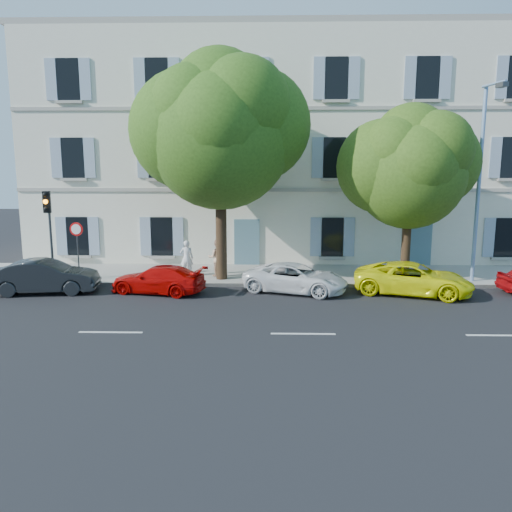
{
  "coord_description": "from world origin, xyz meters",
  "views": [
    {
      "loc": [
        -1.09,
        -18.8,
        5.01
      ],
      "look_at": [
        -1.61,
        2.0,
        1.4
      ],
      "focal_mm": 35.0,
      "sensor_mm": 36.0,
      "label": 1
    }
  ],
  "objects_px": {
    "car_white_coupe": "(296,278)",
    "street_lamp": "(481,173)",
    "car_dark_sedan": "(45,277)",
    "car_yellow_supercar": "(413,279)",
    "traffic_light": "(48,217)",
    "tree_left": "(220,138)",
    "tree_right": "(410,173)",
    "car_red_coupe": "(158,279)",
    "pedestrian_a": "(187,258)",
    "pedestrian_b": "(217,258)",
    "road_sign": "(77,239)"
  },
  "relations": [
    {
      "from": "tree_right",
      "to": "street_lamp",
      "type": "xyz_separation_m",
      "value": [
        3.02,
        0.0,
        -0.0
      ]
    },
    {
      "from": "tree_left",
      "to": "street_lamp",
      "type": "relative_size",
      "value": 1.16
    },
    {
      "from": "car_white_coupe",
      "to": "car_yellow_supercar",
      "type": "height_order",
      "value": "car_yellow_supercar"
    },
    {
      "from": "car_yellow_supercar",
      "to": "street_lamp",
      "type": "distance_m",
      "value": 5.51
    },
    {
      "from": "car_dark_sedan",
      "to": "street_lamp",
      "type": "xyz_separation_m",
      "value": [
        18.16,
        1.9,
        4.16
      ]
    },
    {
      "from": "car_red_coupe",
      "to": "tree_left",
      "type": "height_order",
      "value": "tree_left"
    },
    {
      "from": "tree_left",
      "to": "traffic_light",
      "type": "height_order",
      "value": "tree_left"
    },
    {
      "from": "pedestrian_a",
      "to": "street_lamp",
      "type": "bearing_deg",
      "value": 173.64
    },
    {
      "from": "road_sign",
      "to": "car_yellow_supercar",
      "type": "bearing_deg",
      "value": -5.96
    },
    {
      "from": "tree_right",
      "to": "car_yellow_supercar",
      "type": "bearing_deg",
      "value": -93.47
    },
    {
      "from": "road_sign",
      "to": "pedestrian_a",
      "type": "xyz_separation_m",
      "value": [
        4.61,
        1.19,
        -1.05
      ]
    },
    {
      "from": "car_red_coupe",
      "to": "pedestrian_a",
      "type": "xyz_separation_m",
      "value": [
        0.75,
        2.72,
        0.41
      ]
    },
    {
      "from": "car_white_coupe",
      "to": "street_lamp",
      "type": "distance_m",
      "value": 9.08
    },
    {
      "from": "car_red_coupe",
      "to": "tree_right",
      "type": "relative_size",
      "value": 0.53
    },
    {
      "from": "tree_right",
      "to": "pedestrian_a",
      "type": "xyz_separation_m",
      "value": [
        -9.77,
        0.97,
        -3.88
      ]
    },
    {
      "from": "car_dark_sedan",
      "to": "pedestrian_a",
      "type": "xyz_separation_m",
      "value": [
        5.36,
        2.87,
        0.29
      ]
    },
    {
      "from": "tree_left",
      "to": "tree_right",
      "type": "xyz_separation_m",
      "value": [
        8.1,
        -0.34,
        -1.5
      ]
    },
    {
      "from": "car_dark_sedan",
      "to": "tree_right",
      "type": "relative_size",
      "value": 0.57
    },
    {
      "from": "car_white_coupe",
      "to": "road_sign",
      "type": "distance_m",
      "value": 9.7
    },
    {
      "from": "street_lamp",
      "to": "pedestrian_b",
      "type": "relative_size",
      "value": 4.85
    },
    {
      "from": "pedestrian_b",
      "to": "road_sign",
      "type": "bearing_deg",
      "value": 8.68
    },
    {
      "from": "car_dark_sedan",
      "to": "street_lamp",
      "type": "relative_size",
      "value": 0.51
    },
    {
      "from": "car_red_coupe",
      "to": "car_yellow_supercar",
      "type": "xyz_separation_m",
      "value": [
        10.42,
        0.04,
        0.08
      ]
    },
    {
      "from": "traffic_light",
      "to": "road_sign",
      "type": "relative_size",
      "value": 1.52
    },
    {
      "from": "car_white_coupe",
      "to": "street_lamp",
      "type": "bearing_deg",
      "value": -60.92
    },
    {
      "from": "car_red_coupe",
      "to": "car_white_coupe",
      "type": "relative_size",
      "value": 0.92
    },
    {
      "from": "tree_right",
      "to": "pedestrian_a",
      "type": "relative_size",
      "value": 4.44
    },
    {
      "from": "car_white_coupe",
      "to": "tree_right",
      "type": "relative_size",
      "value": 0.58
    },
    {
      "from": "car_dark_sedan",
      "to": "traffic_light",
      "type": "xyz_separation_m",
      "value": [
        -0.39,
        1.56,
        2.32
      ]
    },
    {
      "from": "car_dark_sedan",
      "to": "car_white_coupe",
      "type": "height_order",
      "value": "car_dark_sedan"
    },
    {
      "from": "tree_right",
      "to": "tree_left",
      "type": "bearing_deg",
      "value": 177.58
    },
    {
      "from": "car_yellow_supercar",
      "to": "pedestrian_b",
      "type": "distance_m",
      "value": 8.67
    },
    {
      "from": "road_sign",
      "to": "pedestrian_a",
      "type": "height_order",
      "value": "road_sign"
    },
    {
      "from": "car_red_coupe",
      "to": "street_lamp",
      "type": "xyz_separation_m",
      "value": [
        13.55,
        1.75,
        4.29
      ]
    },
    {
      "from": "tree_right",
      "to": "pedestrian_b",
      "type": "distance_m",
      "value": 9.25
    },
    {
      "from": "car_white_coupe",
      "to": "car_yellow_supercar",
      "type": "bearing_deg",
      "value": -74.43
    },
    {
      "from": "tree_right",
      "to": "pedestrian_a",
      "type": "bearing_deg",
      "value": 174.32
    },
    {
      "from": "pedestrian_b",
      "to": "car_red_coupe",
      "type": "bearing_deg",
      "value": 48.93
    },
    {
      "from": "car_dark_sedan",
      "to": "car_yellow_supercar",
      "type": "bearing_deg",
      "value": -96.71
    },
    {
      "from": "traffic_light",
      "to": "street_lamp",
      "type": "height_order",
      "value": "street_lamp"
    },
    {
      "from": "pedestrian_a",
      "to": "road_sign",
      "type": "bearing_deg",
      "value": 12.4
    },
    {
      "from": "tree_right",
      "to": "road_sign",
      "type": "bearing_deg",
      "value": -179.15
    },
    {
      "from": "car_red_coupe",
      "to": "tree_left",
      "type": "bearing_deg",
      "value": 144.1
    },
    {
      "from": "car_white_coupe",
      "to": "tree_right",
      "type": "height_order",
      "value": "tree_right"
    },
    {
      "from": "traffic_light",
      "to": "street_lamp",
      "type": "xyz_separation_m",
      "value": [
        18.55,
        0.34,
        1.84
      ]
    },
    {
      "from": "car_red_coupe",
      "to": "traffic_light",
      "type": "distance_m",
      "value": 5.74
    },
    {
      "from": "tree_left",
      "to": "pedestrian_b",
      "type": "relative_size",
      "value": 5.63
    },
    {
      "from": "pedestrian_a",
      "to": "pedestrian_b",
      "type": "relative_size",
      "value": 0.97
    },
    {
      "from": "car_dark_sedan",
      "to": "pedestrian_a",
      "type": "relative_size",
      "value": 2.54
    },
    {
      "from": "tree_left",
      "to": "street_lamp",
      "type": "xyz_separation_m",
      "value": [
        11.12,
        -0.34,
        -1.51
      ]
    }
  ]
}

